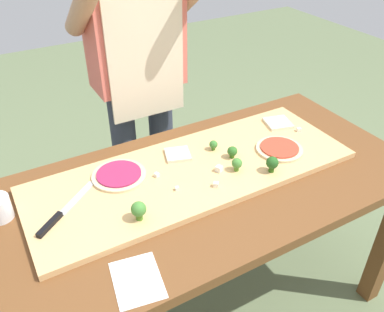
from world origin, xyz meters
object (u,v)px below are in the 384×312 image
(pizza_slice_center, at_px, (278,123))
(broccoli_floret_back_right, at_px, (213,145))
(pizza_slice_near_left, at_px, (178,154))
(cheese_crumble_e, at_px, (216,185))
(prep_table, at_px, (192,206))
(broccoli_floret_center_right, at_px, (232,152))
(broccoli_floret_front_left, at_px, (237,164))
(cheese_crumble_b, at_px, (299,130))
(broccoli_floret_back_left, at_px, (272,163))
(recipe_note, at_px, (137,280))
(cook_center, at_px, (138,64))
(broccoli_floret_back_mid, at_px, (139,210))
(cheese_crumble_c, at_px, (157,175))
(pizza_whole_tomato_red, at_px, (280,149))
(pizza_whole_beet_magenta, at_px, (119,175))
(cheese_crumble_a, at_px, (177,189))
(chefs_knife, at_px, (59,215))
(cheese_crumble_d, at_px, (218,168))

(pizza_slice_center, relative_size, broccoli_floret_back_right, 2.55)
(pizza_slice_near_left, height_order, cheese_crumble_e, cheese_crumble_e)
(prep_table, distance_m, broccoli_floret_center_right, 0.26)
(broccoli_floret_front_left, xyz_separation_m, cheese_crumble_b, (0.39, 0.10, -0.02))
(broccoli_floret_back_left, relative_size, cheese_crumble_b, 3.87)
(recipe_note, height_order, cook_center, cook_center)
(broccoli_floret_center_right, height_order, cheese_crumble_e, broccoli_floret_center_right)
(broccoli_floret_back_mid, bearing_deg, cheese_crumble_b, 11.38)
(prep_table, height_order, broccoli_floret_center_right, broccoli_floret_center_right)
(broccoli_floret_front_left, relative_size, recipe_note, 0.31)
(pizza_slice_near_left, xyz_separation_m, cook_center, (0.04, 0.44, 0.21))
(broccoli_floret_back_right, distance_m, broccoli_floret_center_right, 0.09)
(cheese_crumble_c, distance_m, cook_center, 0.59)
(pizza_slice_near_left, relative_size, cheese_crumble_b, 5.80)
(pizza_whole_tomato_red, bearing_deg, pizza_whole_beet_magenta, 165.79)
(broccoli_floret_center_right, xyz_separation_m, cheese_crumble_a, (-0.28, -0.07, -0.02))
(pizza_slice_center, distance_m, cheese_crumble_e, 0.53)
(pizza_whole_beet_magenta, relative_size, broccoli_floret_back_right, 4.75)
(cheese_crumble_b, bearing_deg, cheese_crumble_e, -164.21)
(chefs_knife, distance_m, cheese_crumble_a, 0.40)
(cheese_crumble_c, bearing_deg, broccoli_floret_back_mid, -129.46)
(cheese_crumble_b, bearing_deg, prep_table, -172.67)
(cheese_crumble_e, bearing_deg, broccoli_floret_center_right, 38.95)
(prep_table, relative_size, broccoli_floret_front_left, 32.76)
(cheese_crumble_a, relative_size, recipe_note, 0.08)
(chefs_knife, height_order, cheese_crumble_b, same)
(recipe_note, bearing_deg, pizza_whole_beet_magenta, 74.80)
(cheese_crumble_a, relative_size, cheese_crumble_b, 0.82)
(pizza_slice_near_left, distance_m, cheese_crumble_a, 0.21)
(prep_table, relative_size, pizza_whole_tomato_red, 9.26)
(pizza_whole_beet_magenta, distance_m, cheese_crumble_a, 0.23)
(broccoli_floret_back_left, height_order, cheese_crumble_c, broccoli_floret_back_left)
(prep_table, height_order, broccoli_floret_front_left, broccoli_floret_front_left)
(cheese_crumble_e, distance_m, cook_center, 0.71)
(broccoli_floret_front_left, distance_m, cheese_crumble_e, 0.13)
(cheese_crumble_c, bearing_deg, broccoli_floret_center_right, -6.40)
(broccoli_floret_back_right, xyz_separation_m, cheese_crumble_b, (0.39, -0.06, -0.02))
(broccoli_floret_back_mid, relative_size, recipe_note, 0.39)
(cheese_crumble_c, relative_size, cheese_crumble_d, 0.68)
(pizza_whole_beet_magenta, distance_m, broccoli_floret_back_left, 0.56)
(cheese_crumble_e, bearing_deg, cook_center, 88.97)
(pizza_whole_beet_magenta, xyz_separation_m, broccoli_floret_back_left, (0.50, -0.25, 0.03))
(broccoli_floret_back_mid, height_order, cheese_crumble_c, broccoli_floret_back_mid)
(chefs_knife, bearing_deg, broccoli_floret_back_mid, -32.17)
(broccoli_floret_back_right, relative_size, broccoli_floret_front_left, 0.79)
(broccoli_floret_back_mid, xyz_separation_m, cheese_crumble_c, (0.14, 0.17, -0.03))
(pizza_whole_beet_magenta, height_order, pizza_slice_center, pizza_whole_beet_magenta)
(cheese_crumble_c, distance_m, cheese_crumble_e, 0.22)
(pizza_slice_center, bearing_deg, broccoli_floret_center_right, -160.39)
(cheese_crumble_a, relative_size, cook_center, 0.01)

